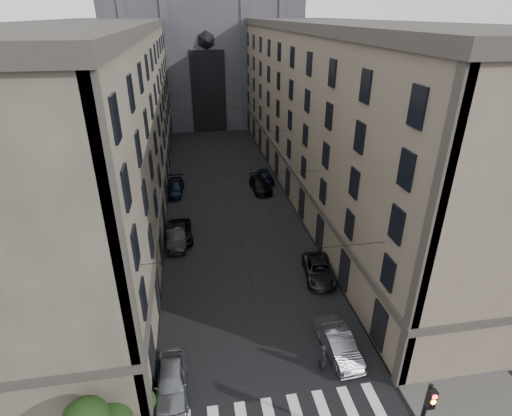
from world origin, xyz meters
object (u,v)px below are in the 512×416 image
car_left_near (171,381)px  car_left_far (174,188)px  car_right_near (338,343)px  car_right_midnear (319,270)px  pedestrian (323,358)px  car_left_midfar (180,232)px  gothic_tower (202,23)px  car_left_midnear (176,237)px  car_right_midfar (260,185)px  car_right_far (266,176)px  traffic_light_right (424,416)px

car_left_near → car_left_far: car_left_near is taller
car_left_near → car_right_near: (10.40, 1.17, 0.01)m
car_right_midnear → pedestrian: bearing=-98.6°
car_left_midfar → car_right_midnear: size_ratio=1.01×
gothic_tower → car_left_midnear: gothic_tower is taller
gothic_tower → pedestrian: size_ratio=29.53×
gothic_tower → car_left_near: gothic_tower is taller
car_left_far → pedestrian: bearing=-65.9°
car_left_far → car_right_midfar: car_left_far is taller
car_left_near → car_left_midfar: bearing=88.2°
car_left_midnear → car_right_near: size_ratio=1.02×
gothic_tower → car_left_midnear: 53.60m
car_right_near → car_right_midnear: size_ratio=0.95×
car_right_near → car_left_midfar: bearing=117.5°
car_right_midnear → car_left_midfar: bearing=151.6°
car_right_midnear → car_right_near: bearing=-91.2°
car_left_near → car_right_midnear: (11.69, 9.19, -0.08)m
car_left_far → car_right_midnear: (11.95, -19.28, -0.07)m
car_left_far → car_left_near: bearing=-83.3°
gothic_tower → car_right_far: 40.84m
car_right_near → car_right_midfar: 26.45m
car_left_midfar → car_right_far: 16.76m
car_left_far → gothic_tower: bearing=87.0°
car_right_near → pedestrian: bearing=-144.7°
car_left_midfar → car_right_near: bearing=-60.8°
car_left_midnear → pedestrian: (8.83, -16.47, 0.19)m
car_left_far → car_right_midnear: car_left_far is taller
car_right_midfar → car_right_midnear: bearing=-88.7°
car_left_midnear → pedestrian: bearing=-63.5°
car_right_far → pedestrian: size_ratio=2.17×
car_left_midfar → car_right_near: 19.08m
car_left_midfar → car_right_midnear: (11.23, -8.26, -0.00)m
car_left_near → car_right_midnear: 14.87m
car_left_near → car_left_far: bearing=90.2°
gothic_tower → car_left_midfar: gothic_tower is taller
traffic_light_right → car_left_midfar: bearing=115.2°
traffic_light_right → car_right_midnear: (0.15, 15.27, -2.60)m
car_left_far → car_left_midfar: bearing=-80.1°
car_left_midfar → pedestrian: (8.50, -17.46, 0.29)m
car_right_far → pedestrian: 30.33m
car_left_midnear → car_right_midfar: car_left_midnear is taller
car_left_far → pedestrian: pedestrian is taller
car_left_far → car_right_near: size_ratio=1.12×
car_left_midnear → car_right_midfar: (10.01, 11.15, -0.05)m
traffic_light_right → car_right_far: size_ratio=1.22×
gothic_tower → traffic_light_right: bearing=-85.6°
car_right_midfar → car_left_near: bearing=-113.6°
car_right_midnear → car_left_midnear: bearing=155.8°
car_left_far → car_right_midfar: bearing=1.5°
gothic_tower → car_right_far: size_ratio=13.59×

